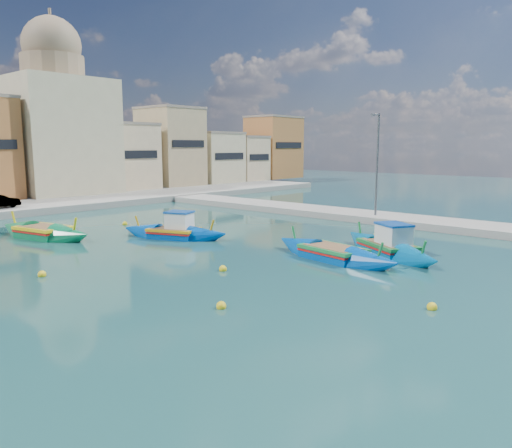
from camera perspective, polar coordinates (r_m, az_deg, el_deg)
ground at (r=21.02m, az=4.97°, el=-6.75°), size 160.00×160.00×0.00m
east_quay at (r=36.71m, az=22.09°, el=-0.21°), size 4.00×70.00×0.50m
north_townhouses at (r=56.32m, az=-24.42°, el=7.47°), size 83.20×7.87×10.19m
church_block at (r=58.38m, az=-21.87°, el=11.01°), size 10.00×10.00×19.10m
quay_street_lamp at (r=38.25m, az=13.64°, el=6.70°), size 1.18×0.16×8.00m
luzzu_turquoise_cabin at (r=27.15m, az=14.89°, el=-2.73°), size 5.72×8.07×2.66m
luzzu_blue_cabin at (r=31.31m, az=-9.32°, el=-1.03°), size 4.39×7.43×2.58m
luzzu_green at (r=33.73m, az=-23.09°, el=-0.99°), size 3.72×8.29×2.53m
luzzu_blue_south at (r=25.47m, az=8.79°, el=-3.47°), size 3.13×8.27×2.33m
mooring_buoys at (r=24.65m, az=-3.03°, el=-4.18°), size 19.08×24.58×0.36m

